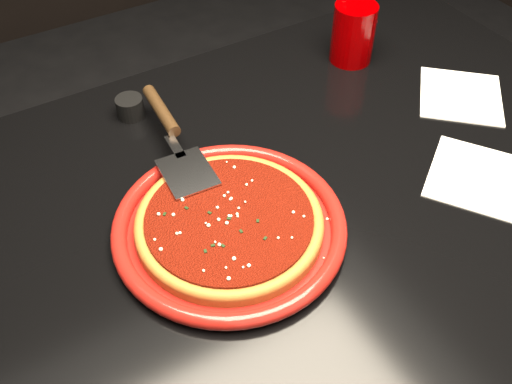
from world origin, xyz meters
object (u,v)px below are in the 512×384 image
plate (229,226)px  pizza_server (174,137)px  table (283,326)px  cup (353,33)px  ramekin (130,107)px

plate → pizza_server: 0.18m
table → cup: cup is taller
table → plate: (-0.11, -0.02, 0.39)m
plate → table: bearing=8.5°
ramekin → plate: bearing=-86.3°
cup → plate: bearing=-147.4°
table → cup: 0.57m
plate → cup: (0.40, 0.26, 0.04)m
pizza_server → cup: bearing=15.2°
pizza_server → cup: (0.40, 0.08, 0.01)m
plate → pizza_server: size_ratio=1.09×
pizza_server → table: bearing=-51.5°
table → cup: (0.29, 0.24, 0.43)m
plate → cup: size_ratio=2.94×
plate → ramekin: (-0.02, 0.31, 0.01)m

